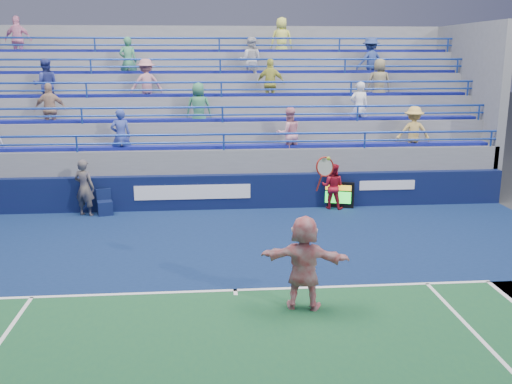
{
  "coord_description": "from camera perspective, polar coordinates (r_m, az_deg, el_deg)",
  "views": [
    {
      "loc": [
        -0.51,
        -10.99,
        4.79
      ],
      "look_at": [
        0.65,
        2.5,
        1.5
      ],
      "focal_mm": 40.0,
      "sensor_mm": 36.0,
      "label": 1
    }
  ],
  "objects": [
    {
      "name": "bleacher_stand",
      "position": [
        21.51,
        -3.52,
        4.97
      ],
      "size": [
        18.0,
        5.6,
        6.13
      ],
      "color": "slate",
      "rests_on": "ground"
    },
    {
      "name": "sponsor_wall",
      "position": [
        18.0,
        -3.14,
        0.02
      ],
      "size": [
        18.0,
        0.32,
        1.1
      ],
      "color": "#0B173D",
      "rests_on": "ground"
    },
    {
      "name": "judge_chair",
      "position": [
        17.96,
        -14.86,
        -1.45
      ],
      "size": [
        0.54,
        0.54,
        0.78
      ],
      "color": "#0D1740",
      "rests_on": "ground"
    },
    {
      "name": "ball_girl",
      "position": [
        18.1,
        7.66,
        0.56
      ],
      "size": [
        0.86,
        0.77,
        1.46
      ],
      "primitive_type": "imported",
      "rotation": [
        0.0,
        0.0,
        2.77
      ],
      "color": "#A41224",
      "rests_on": "ground"
    },
    {
      "name": "line_judge",
      "position": [
        17.89,
        -16.78,
        0.41
      ],
      "size": [
        0.74,
        0.62,
        1.74
      ],
      "primitive_type": "imported",
      "rotation": [
        0.0,
        0.0,
        2.78
      ],
      "color": "#141939",
      "rests_on": "ground"
    },
    {
      "name": "serve_speed_board",
      "position": [
        18.32,
        7.89,
        -0.27
      ],
      "size": [
        1.2,
        0.49,
        0.84
      ],
      "color": "black",
      "rests_on": "ground"
    },
    {
      "name": "tennis_player",
      "position": [
        10.95,
        4.83,
        -7.03
      ],
      "size": [
        1.8,
        0.96,
        2.97
      ],
      "color": "white",
      "rests_on": "ground"
    },
    {
      "name": "ground",
      "position": [
        12.0,
        -2.1,
        -9.88
      ],
      "size": [
        120.0,
        120.0,
        0.0
      ],
      "primitive_type": "plane",
      "color": "#333538"
    }
  ]
}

